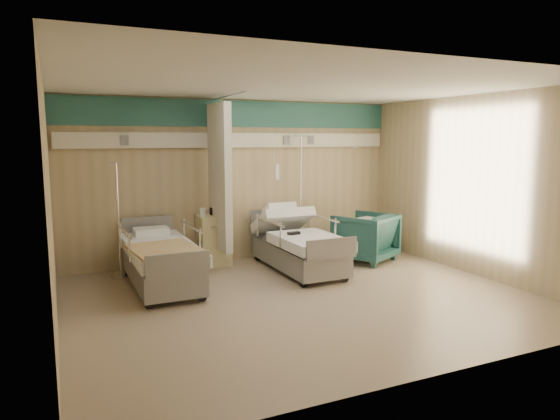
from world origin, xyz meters
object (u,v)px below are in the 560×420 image
object	(u,v)px
bed_left	(162,265)
visitor_armchair	(365,237)
iv_stand_left	(120,254)
bed_right	(298,251)
bedside_cabinet	(213,240)
iv_stand_right	(300,231)

from	to	relation	value
bed_left	visitor_armchair	size ratio (longest dim) A/B	2.32
bed_left	visitor_armchair	xyz separation A→B (m)	(3.55, 0.08, 0.11)
bed_left	iv_stand_left	xyz separation A→B (m)	(-0.48, 0.78, 0.05)
bed_right	visitor_armchair	world-z (taller)	visitor_armchair
bed_right	bedside_cabinet	distance (m)	1.46
visitor_armchair	iv_stand_right	distance (m)	1.22
bedside_cabinet	iv_stand_left	size ratio (longest dim) A/B	0.48
bed_left	iv_stand_right	size ratio (longest dim) A/B	0.98
visitor_armchair	iv_stand_left	world-z (taller)	iv_stand_left
visitor_armchair	iv_stand_right	bearing A→B (deg)	-74.00
bed_right	bed_left	distance (m)	2.20
bedside_cabinet	iv_stand_left	world-z (taller)	iv_stand_left
visitor_armchair	iv_stand_left	xyz separation A→B (m)	(-4.03, 0.69, -0.06)
iv_stand_right	visitor_armchair	bearing A→B (deg)	-47.56
iv_stand_left	visitor_armchair	bearing A→B (deg)	-9.76
bedside_cabinet	visitor_armchair	world-z (taller)	bedside_cabinet
bed_left	visitor_armchair	world-z (taller)	visitor_armchair
bed_right	iv_stand_left	world-z (taller)	iv_stand_left
bed_left	visitor_armchair	bearing A→B (deg)	1.33
bedside_cabinet	iv_stand_left	xyz separation A→B (m)	(-1.53, -0.12, -0.06)
bedside_cabinet	iv_stand_right	distance (m)	1.68
bed_right	visitor_armchair	size ratio (longest dim) A/B	2.32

